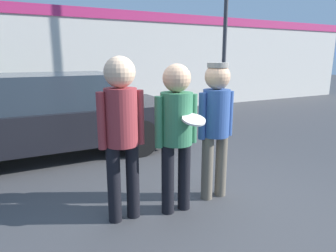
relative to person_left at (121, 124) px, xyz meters
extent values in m
plane|color=#3F3F42|center=(0.94, -0.01, -1.11)|extent=(56.00, 56.00, 0.00)
cube|color=silver|center=(0.94, 6.62, 0.52)|extent=(24.00, 0.18, 3.27)
cube|color=#CC2D6B|center=(0.94, 6.51, 2.01)|extent=(24.00, 0.04, 0.30)
cylinder|color=black|center=(-0.11, 0.00, -0.67)|extent=(0.15, 0.15, 0.88)
cylinder|color=black|center=(0.11, 0.00, -0.67)|extent=(0.15, 0.15, 0.88)
cylinder|color=maroon|center=(0.00, 0.00, 0.08)|extent=(0.35, 0.35, 0.62)
cylinder|color=maroon|center=(-0.22, 0.00, 0.06)|extent=(0.09, 0.09, 0.61)
cylinder|color=maroon|center=(0.22, 0.00, 0.06)|extent=(0.09, 0.09, 0.61)
sphere|color=#DBB28E|center=(0.00, 0.00, 0.56)|extent=(0.33, 0.33, 0.33)
cylinder|color=black|center=(0.51, -0.10, -0.69)|extent=(0.15, 0.15, 0.84)
cylinder|color=black|center=(0.73, -0.10, -0.69)|extent=(0.15, 0.15, 0.84)
cylinder|color=#33724C|center=(0.62, -0.10, 0.03)|extent=(0.37, 0.37, 0.60)
cylinder|color=#33724C|center=(0.39, -0.10, 0.00)|extent=(0.09, 0.09, 0.58)
cylinder|color=#33724C|center=(0.84, -0.10, 0.00)|extent=(0.09, 0.09, 0.58)
sphere|color=tan|center=(0.62, -0.10, 0.48)|extent=(0.32, 0.32, 0.32)
cylinder|color=silver|center=(0.69, -0.36, 0.06)|extent=(0.26, 0.25, 0.10)
cylinder|color=#665B4C|center=(1.13, -0.01, -0.70)|extent=(0.15, 0.15, 0.84)
cylinder|color=#665B4C|center=(1.35, -0.01, -0.70)|extent=(0.15, 0.15, 0.84)
cylinder|color=#2D4C8C|center=(1.24, -0.01, 0.02)|extent=(0.34, 0.34, 0.59)
cylinder|color=#2D4C8C|center=(1.03, -0.01, 0.00)|extent=(0.09, 0.09, 0.58)
cylinder|color=#2D4C8C|center=(1.45, -0.01, 0.00)|extent=(0.09, 0.09, 0.58)
sphere|color=tan|center=(1.24, -0.01, 0.47)|extent=(0.31, 0.31, 0.31)
cylinder|color=gray|center=(1.24, -0.01, 0.61)|extent=(0.26, 0.26, 0.06)
cube|color=black|center=(-0.44, 2.84, -0.50)|extent=(4.67, 1.88, 0.63)
cube|color=#28333D|center=(-0.53, 2.84, 0.11)|extent=(2.43, 1.62, 0.59)
cylinder|color=black|center=(1.01, 3.68, -0.76)|extent=(0.70, 0.22, 0.70)
cylinder|color=black|center=(1.01, 2.00, -0.76)|extent=(0.70, 0.22, 0.70)
cylinder|color=#38383D|center=(4.68, 4.36, 2.24)|extent=(0.12, 0.12, 6.70)
camera|label=1|loc=(-0.99, -3.02, 0.71)|focal=32.00mm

